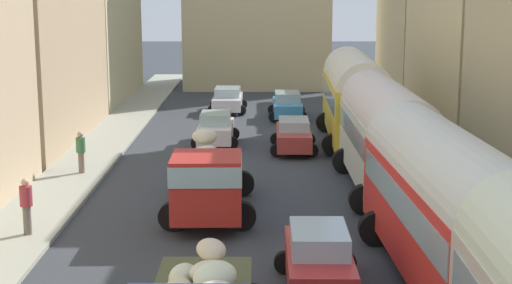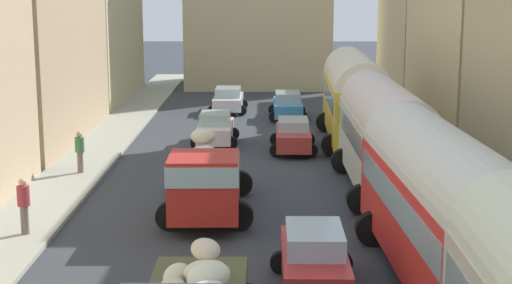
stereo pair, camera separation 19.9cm
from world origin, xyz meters
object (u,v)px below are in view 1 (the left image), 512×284
Objects in this scene: parked_bus_2 at (384,132)px; car_1 at (226,100)px; car_0 at (214,129)px; cargo_truck_1 at (207,180)px; car_4 at (285,105)px; pedestrian_2 at (79,151)px; car_3 at (292,135)px; parked_bus_1 at (443,199)px; car_2 at (317,260)px; parked_bus_3 at (353,94)px; pedestrian_1 at (24,205)px.

car_1 is at bearing 109.07° from parked_bus_2.
parked_bus_2 is at bearing -52.91° from car_0.
cargo_truck_1 is 19.76m from car_4.
car_0 is 8.29m from car_4.
pedestrian_2 reaches higher than car_1.
car_3 is at bearing 112.46° from parked_bus_2.
parked_bus_1 is 9.00m from parked_bus_2.
car_0 is 2.10× the size of pedestrian_2.
parked_bus_1 is at bearing -44.62° from pedestrian_2.
parked_bus_1 is 25.32m from car_4.
car_0 reaches higher than car_1.
parked_bus_1 is at bearing 8.62° from car_2.
cargo_truck_1 reaches higher than car_0.
parked_bus_3 is 18.42m from pedestrian_1.
parked_bus_2 is 5.17× the size of pedestrian_2.
parked_bus_2 reaches higher than car_3.
pedestrian_1 is at bearing 162.48° from parked_bus_1.
parked_bus_2 is at bearing -11.67° from pedestrian_2.
car_0 reaches higher than car_4.
parked_bus_2 is at bearing 25.27° from pedestrian_1.
parked_bus_2 is at bearing 90.00° from parked_bus_1.
cargo_truck_1 is 6.84m from car_2.
pedestrian_1 is at bearing -154.73° from parked_bus_2.
parked_bus_3 is at bearing 90.00° from parked_bus_2.
car_2 is at bearing -83.42° from car_1.
parked_bus_1 is at bearing -42.34° from cargo_truck_1.
cargo_truck_1 reaches higher than pedestrian_2.
parked_bus_2 reaches higher than parked_bus_1.
car_2 reaches higher than car_1.
car_2 is 16.64m from car_3.
parked_bus_2 is at bearing 28.58° from cargo_truck_1.
parked_bus_1 is 8.42m from cargo_truck_1.
parked_bus_1 reaches higher than car_4.
parked_bus_2 is 9.00m from parked_bus_3.
pedestrian_2 reaches higher than car_4.
pedestrian_2 is (-11.54, 2.38, -1.20)m from parked_bus_2.
car_2 is at bearing -90.61° from car_3.
car_4 is at bearing 68.36° from pedestrian_1.
parked_bus_3 is 5.33× the size of pedestrian_2.
car_0 is at bearing 110.36° from parked_bus_1.
parked_bus_1 is 18.00m from parked_bus_3.
parked_bus_1 reaches higher than car_1.
parked_bus_2 is 0.97× the size of parked_bus_3.
car_1 is 0.94× the size of car_4.
parked_bus_2 is at bearing 71.68° from car_2.
cargo_truck_1 reaches higher than car_3.
cargo_truck_1 is at bearing 137.66° from parked_bus_1.
car_3 is at bearing 29.15° from pedestrian_2.
car_4 is (3.29, 19.48, -0.51)m from cargo_truck_1.
parked_bus_1 reaches higher than car_3.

